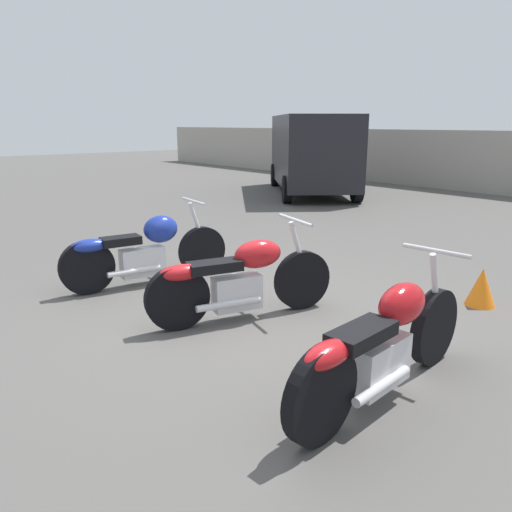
# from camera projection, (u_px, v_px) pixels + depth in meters

# --- Properties ---
(ground_plane) EXTENTS (60.00, 60.00, 0.00)m
(ground_plane) POSITION_uv_depth(u_px,v_px,m) (244.00, 319.00, 5.22)
(ground_plane) COLOR #514F4C
(motorcycle_slot_0) EXTENTS (0.65, 2.16, 1.02)m
(motorcycle_slot_0) POSITION_uv_depth(u_px,v_px,m) (145.00, 250.00, 6.24)
(motorcycle_slot_0) COLOR black
(motorcycle_slot_0) RESTS_ON ground_plane
(motorcycle_slot_1) EXTENTS (0.81, 2.01, 1.01)m
(motorcycle_slot_1) POSITION_uv_depth(u_px,v_px,m) (239.00, 279.00, 5.11)
(motorcycle_slot_1) COLOR black
(motorcycle_slot_1) RESTS_ON ground_plane
(motorcycle_slot_2) EXTENTS (0.56, 2.19, 1.02)m
(motorcycle_slot_2) POSITION_uv_depth(u_px,v_px,m) (384.00, 344.00, 3.60)
(motorcycle_slot_2) COLOR black
(motorcycle_slot_2) RESTS_ON ground_plane
(parked_van) EXTENTS (5.03, 4.44, 2.20)m
(parked_van) POSITION_uv_depth(u_px,v_px,m) (312.00, 151.00, 14.25)
(parked_van) COLOR black
(parked_van) RESTS_ON ground_plane
(traffic_cone_near) EXTENTS (0.32, 0.32, 0.43)m
(traffic_cone_near) POSITION_uv_depth(u_px,v_px,m) (481.00, 287.00, 5.55)
(traffic_cone_near) COLOR orange
(traffic_cone_near) RESTS_ON ground_plane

